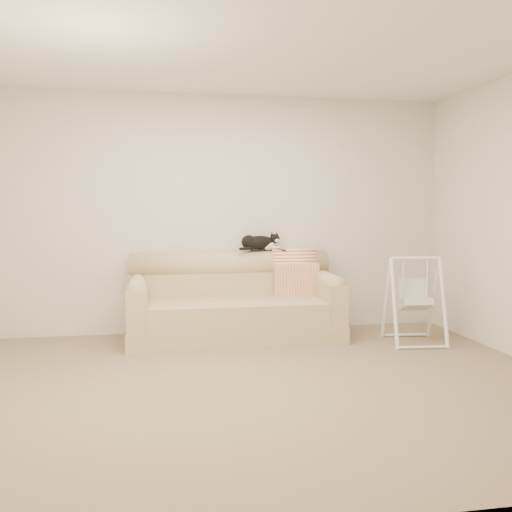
{
  "coord_description": "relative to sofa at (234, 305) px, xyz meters",
  "views": [
    {
      "loc": [
        -0.76,
        -4.28,
        1.39
      ],
      "look_at": [
        0.24,
        1.27,
        0.9
      ],
      "focal_mm": 40.0,
      "sensor_mm": 36.0,
      "label": 1
    }
  ],
  "objects": [
    {
      "name": "baby_swing",
      "position": [
        1.78,
        -0.54,
        0.09
      ],
      "size": [
        0.6,
        0.63,
        0.89
      ],
      "color": "white",
      "rests_on": "ground"
    },
    {
      "name": "ground_plane",
      "position": [
        -0.06,
        -1.62,
        -0.35
      ],
      "size": [
        5.0,
        5.0,
        0.0
      ],
      "primitive_type": "plane",
      "color": "#7C6853",
      "rests_on": "ground"
    },
    {
      "name": "remote_a",
      "position": [
        0.32,
        0.25,
        0.56
      ],
      "size": [
        0.19,
        0.08,
        0.03
      ],
      "color": "black",
      "rests_on": "sofa"
    },
    {
      "name": "room_shell",
      "position": [
        -0.06,
        -1.62,
        1.18
      ],
      "size": [
        5.04,
        4.04,
        2.6
      ],
      "color": "beige",
      "rests_on": "ground"
    },
    {
      "name": "tuxedo_cat",
      "position": [
        0.32,
        0.24,
        0.64
      ],
      "size": [
        0.5,
        0.29,
        0.2
      ],
      "color": "black",
      "rests_on": "sofa"
    },
    {
      "name": "throw_blanket",
      "position": [
        0.71,
        0.23,
        0.37
      ],
      "size": [
        0.49,
        0.38,
        0.58
      ],
      "color": "#D94F20",
      "rests_on": "sofa"
    },
    {
      "name": "remote_b",
      "position": [
        0.53,
        0.23,
        0.56
      ],
      "size": [
        0.17,
        0.14,
        0.02
      ],
      "color": "black",
      "rests_on": "sofa"
    },
    {
      "name": "sofa",
      "position": [
        0.0,
        0.0,
        0.0
      ],
      "size": [
        2.2,
        0.93,
        0.9
      ],
      "color": "#C0A98B",
      "rests_on": "ground"
    }
  ]
}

